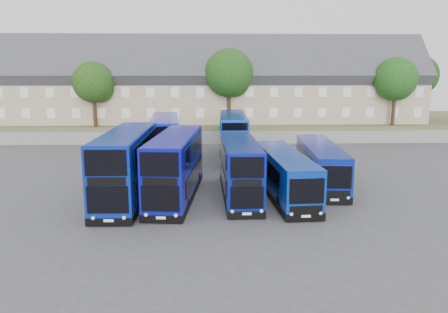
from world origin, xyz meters
The scene contains 15 objects.
ground centered at (0.00, 0.00, 0.00)m, with size 120.00×120.00×0.00m, color #444449.
retaining_wall centered at (0.00, 24.00, 0.75)m, with size 70.00×0.40×1.50m, color slate.
earth_bank centered at (0.00, 34.00, 1.00)m, with size 80.00×20.00×2.00m, color #4F5630.
terrace_row centered at (0.00, 30.00, 6.60)m, with size 54.00×10.40×11.20m.
dd_front_left centered at (-5.93, 1.45, 2.23)m, with size 2.70×11.43×4.53m.
dd_front_mid centered at (-2.67, 1.52, 2.11)m, with size 3.41×11.01×4.31m.
dd_front_right centered at (1.67, 1.59, 1.91)m, with size 2.45×9.88×3.91m.
dd_rear_left centered at (-4.51, 13.08, 2.10)m, with size 3.42×10.94×4.28m.
dd_rear_right centered at (1.94, 14.86, 2.14)m, with size 2.81×11.04×4.36m.
coach_east_a centered at (4.77, 1.65, 1.48)m, with size 3.00×11.19×3.02m.
coach_east_b centered at (8.06, 4.83, 1.49)m, with size 3.18×11.30×3.05m.
tree_west centered at (-13.85, 25.10, 7.05)m, with size 4.80×4.80×7.65m.
tree_mid centered at (2.15, 25.60, 8.07)m, with size 5.76×5.76×9.18m.
tree_east centered at (22.15, 25.10, 7.39)m, with size 5.12×5.12×8.16m.
tree_far centered at (28.15, 32.10, 7.73)m, with size 5.44×5.44×8.67m.
Camera 1 is at (-0.34, -27.38, 8.52)m, focal length 35.00 mm.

